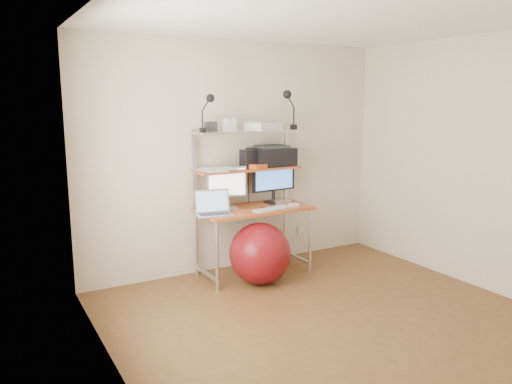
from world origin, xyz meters
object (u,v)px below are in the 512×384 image
Objects in this scene: laptop at (213,209)px; exercise_ball at (260,253)px; monitor_silver at (226,184)px; printer at (272,156)px; monitor_black at (274,178)px.

exercise_ball is (0.43, -0.19, -0.47)m from laptop.
monitor_silver is 0.64m from printer.
printer is 0.76× the size of exercise_ball.
monitor_black is 0.86× the size of exercise_ball.
monitor_black is at bearing 25.80° from laptop.
laptop is 0.63× the size of exercise_ball.
laptop is at bearing -162.55° from printer.
monitor_black is at bearing 44.37° from exercise_ball.
monitor_silver is 0.39m from laptop.
printer is at bearing 88.91° from monitor_black.
exercise_ball is at bearing -138.66° from monitor_black.
exercise_ball is (0.18, -0.41, -0.67)m from monitor_silver.
monitor_silver is at bearing 113.41° from exercise_ball.
monitor_silver is at bearing 51.81° from laptop.
monitor_silver reaches higher than exercise_ball.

